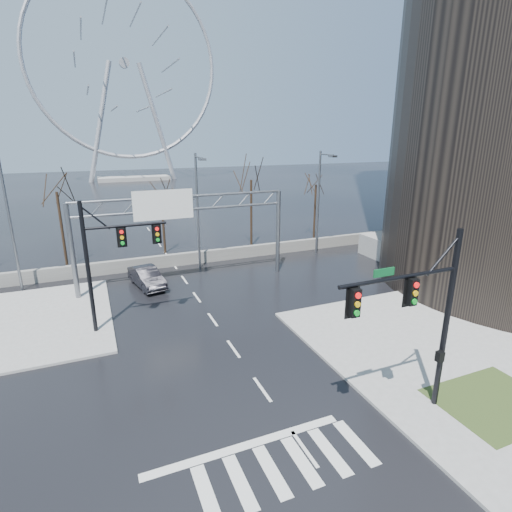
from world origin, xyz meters
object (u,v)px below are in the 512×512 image
signal_mast_far (108,254)px  ferris_wheel (125,71)px  signal_mast_near (424,310)px  car (147,277)px  sign_gantry (179,221)px

signal_mast_far → ferris_wheel: size_ratio=0.16×
signal_mast_near → car: signal_mast_near is taller
sign_gantry → car: bearing=165.0°
signal_mast_near → sign_gantry: 19.79m
sign_gantry → car: sign_gantry is taller
signal_mast_far → car: 8.34m
signal_mast_far → ferris_wheel: 89.30m
sign_gantry → car: (-2.64, 0.71, -4.41)m
signal_mast_far → ferris_wheel: bearing=82.8°
signal_mast_near → signal_mast_far: bearing=130.3°
car → signal_mast_near: bearing=-79.4°
car → sign_gantry: bearing=-26.9°
car → signal_mast_far: bearing=-124.9°
signal_mast_near → ferris_wheel: (-0.14, 99.04, 21.26)m
ferris_wheel → car: bearing=-95.8°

